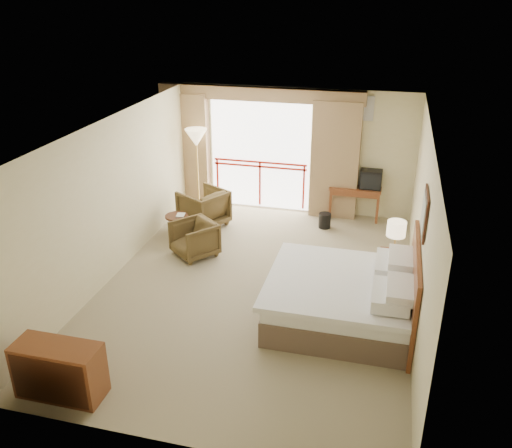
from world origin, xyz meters
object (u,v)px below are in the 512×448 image
(armchair_near, at_px, (195,255))
(side_table, at_px, (177,223))
(nightstand, at_px, (392,270))
(floor_lamp, at_px, (196,141))
(bed, at_px, (344,298))
(table_lamp, at_px, (396,229))
(desk, at_px, (355,193))
(wastebasket, at_px, (325,220))
(dresser, at_px, (59,370))
(armchair_far, at_px, (204,225))
(tv, at_px, (371,179))

(armchair_near, distance_m, side_table, 0.89)
(nightstand, bearing_deg, floor_lamp, 147.76)
(bed, bearing_deg, table_lamp, 62.03)
(armchair_near, height_order, floor_lamp, floor_lamp)
(desk, bearing_deg, floor_lamp, -170.79)
(wastebasket, relative_size, dresser, 0.29)
(armchair_near, xyz_separation_m, floor_lamp, (-0.66, 2.09, 1.59))
(nightstand, relative_size, table_lamp, 1.08)
(table_lamp, bearing_deg, bed, -117.97)
(armchair_far, height_order, floor_lamp, floor_lamp)
(armchair_far, bearing_deg, bed, 78.38)
(side_table, bearing_deg, armchair_far, 69.26)
(table_lamp, relative_size, armchair_near, 0.74)
(nightstand, bearing_deg, tv, 97.71)
(floor_lamp, bearing_deg, nightstand, -28.63)
(table_lamp, xyz_separation_m, armchair_far, (-3.86, 1.51, -1.01))
(nightstand, bearing_deg, bed, -122.55)
(bed, xyz_separation_m, desk, (-0.18, 4.02, 0.17))
(side_table, xyz_separation_m, floor_lamp, (-0.09, 1.51, 1.24))
(nightstand, height_order, armchair_near, nightstand)
(bed, xyz_separation_m, wastebasket, (-0.72, 3.27, -0.22))
(armchair_far, bearing_deg, wastebasket, 130.79)
(bed, height_order, side_table, bed)
(side_table, bearing_deg, floor_lamp, 93.39)
(armchair_far, distance_m, armchair_near, 1.37)
(armchair_near, relative_size, floor_lamp, 0.40)
(armchair_near, xyz_separation_m, side_table, (-0.57, 0.58, 0.34))
(tv, bearing_deg, floor_lamp, -153.92)
(armchair_far, bearing_deg, floor_lamp, -123.88)
(bed, bearing_deg, tv, 88.21)
(tv, bearing_deg, bed, -72.42)
(bed, distance_m, armchair_far, 4.24)
(table_lamp, distance_m, dresser, 5.44)
(bed, relative_size, floor_lamp, 1.15)
(side_table, height_order, floor_lamp, floor_lamp)
(nightstand, distance_m, wastebasket, 2.48)
(tv, xyz_separation_m, side_table, (-3.60, -1.94, -0.56))
(tv, relative_size, floor_lamp, 0.24)
(dresser, bearing_deg, floor_lamp, 95.61)
(table_lamp, height_order, wastebasket, table_lamp)
(table_lamp, height_order, tv, table_lamp)
(armchair_far, bearing_deg, armchair_near, 41.62)
(bed, xyz_separation_m, floor_lamp, (-3.56, 3.53, 1.21))
(bed, distance_m, armchair_near, 3.26)
(tv, relative_size, armchair_far, 0.52)
(bed, distance_m, table_lamp, 1.57)
(wastebasket, xyz_separation_m, floor_lamp, (-2.84, 0.26, 1.43))
(floor_lamp, bearing_deg, dresser, -86.56)
(table_lamp, bearing_deg, armchair_near, 177.27)
(bed, distance_m, tv, 4.00)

